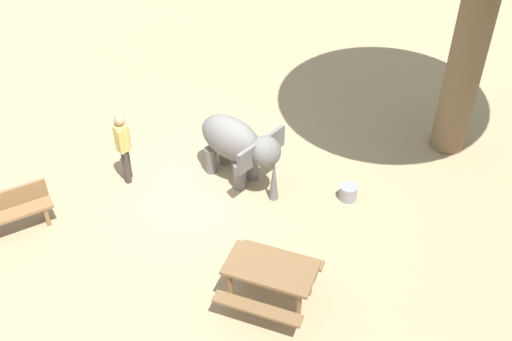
# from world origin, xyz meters

# --- Properties ---
(ground_plane) EXTENTS (60.00, 60.00, 0.00)m
(ground_plane) POSITION_xyz_m (0.00, 0.00, 0.00)
(ground_plane) COLOR tan
(elephant) EXTENTS (1.37, 2.03, 1.41)m
(elephant) POSITION_xyz_m (-0.69, 0.31, 0.90)
(elephant) COLOR slate
(elephant) RESTS_ON ground_plane
(person_handler) EXTENTS (0.40, 0.38, 1.62)m
(person_handler) POSITION_xyz_m (0.80, -1.50, 0.95)
(person_handler) COLOR #3F3833
(person_handler) RESTS_ON ground_plane
(wooden_bench) EXTENTS (1.45, 0.87, 0.88)m
(wooden_bench) POSITION_xyz_m (3.15, -2.04, 0.47)
(wooden_bench) COLOR olive
(wooden_bench) RESTS_ON ground_plane
(picnic_table_near) EXTENTS (1.88, 1.89, 0.78)m
(picnic_table_near) POSITION_xyz_m (1.45, 2.81, 0.59)
(picnic_table_near) COLOR brown
(picnic_table_near) RESTS_ON ground_plane
(feed_bucket) EXTENTS (0.36, 0.36, 0.32)m
(feed_bucket) POSITION_xyz_m (-1.60, 2.47, 0.16)
(feed_bucket) COLOR gray
(feed_bucket) RESTS_ON ground_plane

